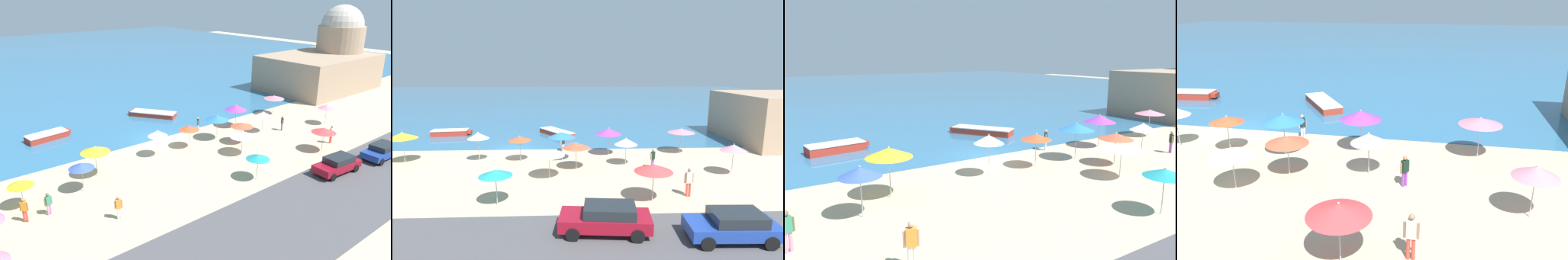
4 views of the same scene
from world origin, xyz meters
TOP-DOWN VIEW (x-y plane):
  - ground_plane at (0.00, 0.00)m, footprint 160.00×160.00m
  - sea at (0.00, 55.00)m, footprint 150.00×110.00m
  - beach_umbrella_0 at (1.36, -3.76)m, footprint 1.98×1.98m
  - beach_umbrella_2 at (9.08, -2.18)m, footprint 2.43×2.43m
  - beach_umbrella_4 at (10.18, -5.23)m, footprint 1.88×1.88m
  - beach_umbrella_5 at (4.17, -8.05)m, footprint 2.29×2.29m
  - beach_umbrella_7 at (4.92, -3.76)m, footprint 2.38×2.38m
  - beach_umbrella_9 at (1.51, -12.43)m, footprint 1.91×1.91m
  - beach_umbrella_10 at (-10.18, -5.52)m, footprint 1.92×1.92m
  - beach_umbrella_11 at (-2.16, -3.62)m, footprint 1.80×1.80m
  - beach_umbrella_13 at (6.12, -6.09)m, footprint 2.22×2.22m
  - beach_umbrella_14 at (-8.30, -3.87)m, footprint 2.38×2.38m
  - beach_umbrella_15 at (15.91, -1.83)m, footprint 2.45×2.45m
  - bather_0 at (-9.89, -10.65)m, footprint 0.55×0.31m
  - bather_1 at (-13.33, -7.21)m, footprint 0.56×0.29m
  - bather_2 at (4.86, -0.77)m, footprint 0.40×0.46m
  - bather_3 at (12.18, -6.24)m, footprint 0.41×0.44m
  - skiff_nearshore at (3.80, 6.55)m, footprint 4.45×5.47m
  - skiff_offshore at (-8.71, 6.89)m, footprint 4.58×2.15m

SIDE VIEW (x-z plane):
  - ground_plane at x=0.00m, z-range 0.00..0.00m
  - sea at x=0.00m, z-range 0.00..0.05m
  - skiff_nearshore at x=3.80m, z-range 0.05..0.65m
  - skiff_offshore at x=-8.71m, z-range 0.05..0.73m
  - bather_2 at x=4.86m, z-range 0.09..1.69m
  - bather_3 at x=12.18m, z-range 0.09..1.71m
  - bather_1 at x=-13.33m, z-range 0.10..1.74m
  - bather_0 at x=-9.89m, z-range 0.11..1.84m
  - beach_umbrella_5 at x=4.17m, z-range 0.81..2.95m
  - beach_umbrella_13 at x=6.12m, z-range 0.83..3.01m
  - beach_umbrella_9 at x=1.51m, z-range 0.85..3.06m
  - beach_umbrella_4 at x=10.18m, z-range 0.83..3.14m
  - beach_umbrella_0 at x=1.36m, z-range 0.87..3.11m
  - beach_umbrella_10 at x=-10.18m, z-range 0.90..3.30m
  - beach_umbrella_15 at x=15.91m, z-range 0.95..3.38m
  - beach_umbrella_2 at x=9.08m, z-range 0.94..3.52m
  - beach_umbrella_11 at x=-2.16m, z-range 0.95..3.52m
  - beach_umbrella_7 at x=4.92m, z-range 0.99..3.58m
  - beach_umbrella_14 at x=-8.30m, z-range 1.02..3.68m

